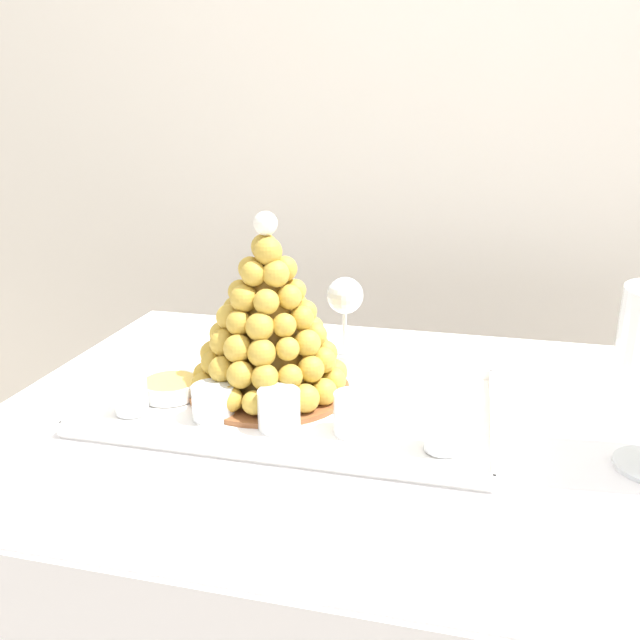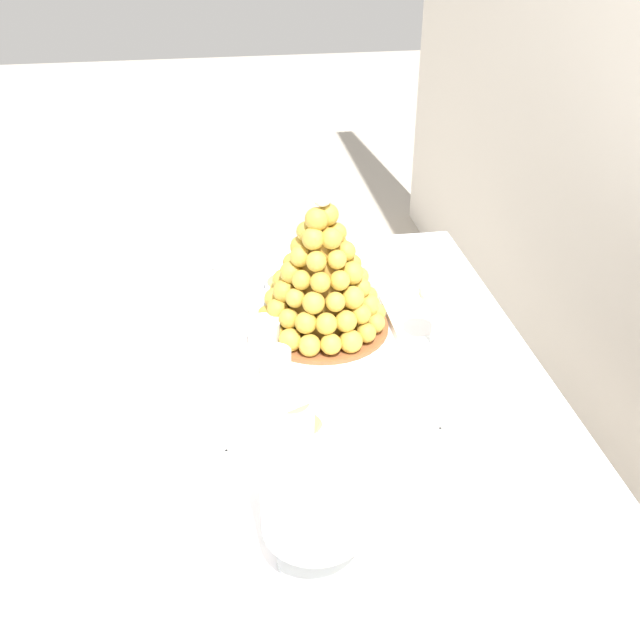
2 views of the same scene
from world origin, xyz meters
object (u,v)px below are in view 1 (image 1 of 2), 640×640
serving_tray (295,405)px  creme_brulee_ramekin (170,387)px  dessert_cup_left (131,398)px  dessert_cup_mid_left (213,403)px  dessert_cup_mid_right (353,415)px  dessert_cup_right (442,432)px  croquembouche (268,326)px  wine_glass (345,299)px  dessert_cup_centre (279,411)px

serving_tray → creme_brulee_ramekin: bearing=-175.5°
dessert_cup_left → dessert_cup_mid_left: (0.12, 0.01, -0.00)m
dessert_cup_mid_right → dessert_cup_right: 0.12m
croquembouche → wine_glass: (0.08, 0.20, -0.01)m
serving_tray → creme_brulee_ramekin: (-0.20, -0.02, 0.02)m
dessert_cup_mid_left → dessert_cup_mid_right: bearing=-0.1°
wine_glass → dessert_cup_left: bearing=-129.6°
dessert_cup_mid_left → dessert_cup_mid_right: (0.21, -0.00, 0.00)m
dessert_cup_left → wine_glass: 0.41m
serving_tray → dessert_cup_mid_right: 0.13m
croquembouche → dessert_cup_centre: (0.05, -0.11, -0.09)m
wine_glass → creme_brulee_ramekin: bearing=-133.2°
dessert_cup_mid_left → dessert_cup_mid_right: size_ratio=1.07×
dessert_cup_left → dessert_cup_right: 0.45m
dessert_cup_mid_left → wine_glass: (0.13, 0.30, 0.08)m
dessert_cup_mid_right → creme_brulee_ramekin: dessert_cup_mid_right is taller
croquembouche → dessert_cup_mid_left: croquembouche is taller
dessert_cup_mid_left → dessert_cup_mid_right: 0.21m
dessert_cup_right → wine_glass: wine_glass is taller
dessert_cup_mid_left → wine_glass: bearing=65.8°
serving_tray → croquembouche: bearing=147.0°
creme_brulee_ramekin → wine_glass: size_ratio=0.62×
dessert_cup_left → dessert_cup_mid_left: same height
serving_tray → dessert_cup_mid_right: bearing=-34.5°
dessert_cup_mid_left → dessert_cup_right: 0.33m
dessert_cup_right → creme_brulee_ramekin: bearing=170.2°
creme_brulee_ramekin → dessert_cup_centre: bearing=-18.3°
serving_tray → dessert_cup_centre: bearing=-90.3°
croquembouche → dessert_cup_centre: bearing=-66.2°
dessert_cup_left → serving_tray: bearing=20.1°
croquembouche → dessert_cup_right: (0.28, -0.12, -0.09)m
croquembouche → dessert_cup_right: bearing=-23.8°
croquembouche → dessert_cup_mid_right: size_ratio=4.90×
dessert_cup_centre → serving_tray: bearing=89.7°
serving_tray → croquembouche: croquembouche is taller
dessert_cup_mid_right → serving_tray: bearing=145.5°
dessert_cup_right → wine_glass: size_ratio=0.36×
serving_tray → dessert_cup_left: 0.24m
creme_brulee_ramekin → dessert_cup_mid_right: bearing=-10.4°
dessert_cup_centre → dessert_cup_left: bearing=-179.4°
dessert_cup_mid_left → dessert_cup_centre: size_ratio=1.04×
creme_brulee_ramekin → dessert_cup_mid_left: bearing=-29.8°
croquembouche → dessert_cup_mid_left: 0.15m
dessert_cup_centre → dessert_cup_right: (0.23, -0.01, -0.00)m
serving_tray → dessert_cup_left: dessert_cup_left is taller
dessert_cup_mid_right → creme_brulee_ramekin: size_ratio=0.63×
dessert_cup_mid_left → dessert_cup_right: bearing=-3.2°
serving_tray → dessert_cup_mid_left: dessert_cup_mid_left is taller
dessert_cup_mid_left → croquembouche: bearing=63.1°
serving_tray → dessert_cup_right: size_ratio=10.83×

